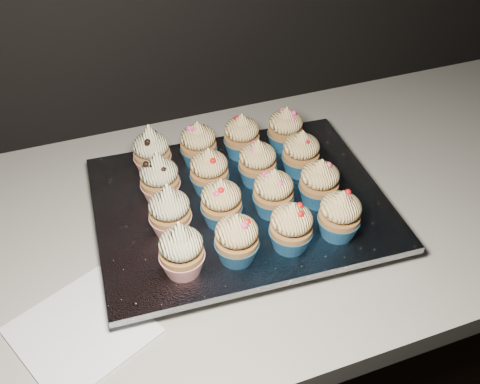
# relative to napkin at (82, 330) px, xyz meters

# --- Properties ---
(cabinet) EXTENTS (2.40, 0.60, 0.86)m
(cabinet) POSITION_rel_napkin_xyz_m (0.35, 0.15, -0.47)
(cabinet) COLOR black
(cabinet) RESTS_ON ground
(worktop) EXTENTS (2.44, 0.64, 0.04)m
(worktop) POSITION_rel_napkin_xyz_m (0.35, 0.15, -0.02)
(worktop) COLOR beige
(worktop) RESTS_ON cabinet
(napkin) EXTENTS (0.21, 0.21, 0.00)m
(napkin) POSITION_rel_napkin_xyz_m (0.00, 0.00, 0.00)
(napkin) COLOR white
(napkin) RESTS_ON worktop
(baking_tray) EXTENTS (0.44, 0.35, 0.02)m
(baking_tray) POSITION_rel_napkin_xyz_m (0.28, 0.14, 0.01)
(baking_tray) COLOR black
(baking_tray) RESTS_ON worktop
(foil_lining) EXTENTS (0.48, 0.38, 0.01)m
(foil_lining) POSITION_rel_napkin_xyz_m (0.28, 0.14, 0.03)
(foil_lining) COLOR silver
(foil_lining) RESTS_ON baking_tray
(cupcake_0) EXTENTS (0.06, 0.06, 0.10)m
(cupcake_0) POSITION_rel_napkin_xyz_m (0.15, 0.03, 0.07)
(cupcake_0) COLOR red
(cupcake_0) RESTS_ON foil_lining
(cupcake_1) EXTENTS (0.06, 0.06, 0.08)m
(cupcake_1) POSITION_rel_napkin_xyz_m (0.23, 0.02, 0.07)
(cupcake_1) COLOR #1B5482
(cupcake_1) RESTS_ON foil_lining
(cupcake_2) EXTENTS (0.06, 0.06, 0.08)m
(cupcake_2) POSITION_rel_napkin_xyz_m (0.31, 0.02, 0.07)
(cupcake_2) COLOR #1B5482
(cupcake_2) RESTS_ON foil_lining
(cupcake_3) EXTENTS (0.06, 0.06, 0.08)m
(cupcake_3) POSITION_rel_napkin_xyz_m (0.39, 0.02, 0.07)
(cupcake_3) COLOR #1B5482
(cupcake_3) RESTS_ON foil_lining
(cupcake_4) EXTENTS (0.06, 0.06, 0.10)m
(cupcake_4) POSITION_rel_napkin_xyz_m (0.16, 0.11, 0.07)
(cupcake_4) COLOR red
(cupcake_4) RESTS_ON foil_lining
(cupcake_5) EXTENTS (0.06, 0.06, 0.08)m
(cupcake_5) POSITION_rel_napkin_xyz_m (0.23, 0.10, 0.07)
(cupcake_5) COLOR #1B5482
(cupcake_5) RESTS_ON foil_lining
(cupcake_6) EXTENTS (0.06, 0.06, 0.08)m
(cupcake_6) POSITION_rel_napkin_xyz_m (0.31, 0.10, 0.07)
(cupcake_6) COLOR #1B5482
(cupcake_6) RESTS_ON foil_lining
(cupcake_7) EXTENTS (0.06, 0.06, 0.08)m
(cupcake_7) POSITION_rel_napkin_xyz_m (0.39, 0.09, 0.07)
(cupcake_7) COLOR #1B5482
(cupcake_7) RESTS_ON foil_lining
(cupcake_8) EXTENTS (0.06, 0.06, 0.10)m
(cupcake_8) POSITION_rel_napkin_xyz_m (0.16, 0.19, 0.07)
(cupcake_8) COLOR red
(cupcake_8) RESTS_ON foil_lining
(cupcake_9) EXTENTS (0.06, 0.06, 0.08)m
(cupcake_9) POSITION_rel_napkin_xyz_m (0.24, 0.18, 0.07)
(cupcake_9) COLOR #1B5482
(cupcake_9) RESTS_ON foil_lining
(cupcake_10) EXTENTS (0.06, 0.06, 0.08)m
(cupcake_10) POSITION_rel_napkin_xyz_m (0.32, 0.17, 0.07)
(cupcake_10) COLOR #1B5482
(cupcake_10) RESTS_ON foil_lining
(cupcake_11) EXTENTS (0.06, 0.06, 0.08)m
(cupcake_11) POSITION_rel_napkin_xyz_m (0.40, 0.17, 0.07)
(cupcake_11) COLOR #1B5482
(cupcake_11) RESTS_ON foil_lining
(cupcake_12) EXTENTS (0.06, 0.06, 0.10)m
(cupcake_12) POSITION_rel_napkin_xyz_m (0.16, 0.26, 0.07)
(cupcake_12) COLOR red
(cupcake_12) RESTS_ON foil_lining
(cupcake_13) EXTENTS (0.06, 0.06, 0.08)m
(cupcake_13) POSITION_rel_napkin_xyz_m (0.24, 0.26, 0.07)
(cupcake_13) COLOR #1B5482
(cupcake_13) RESTS_ON foil_lining
(cupcake_14) EXTENTS (0.06, 0.06, 0.08)m
(cupcake_14) POSITION_rel_napkin_xyz_m (0.32, 0.25, 0.07)
(cupcake_14) COLOR #1B5482
(cupcake_14) RESTS_ON foil_lining
(cupcake_15) EXTENTS (0.06, 0.06, 0.08)m
(cupcake_15) POSITION_rel_napkin_xyz_m (0.40, 0.25, 0.07)
(cupcake_15) COLOR #1B5482
(cupcake_15) RESTS_ON foil_lining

